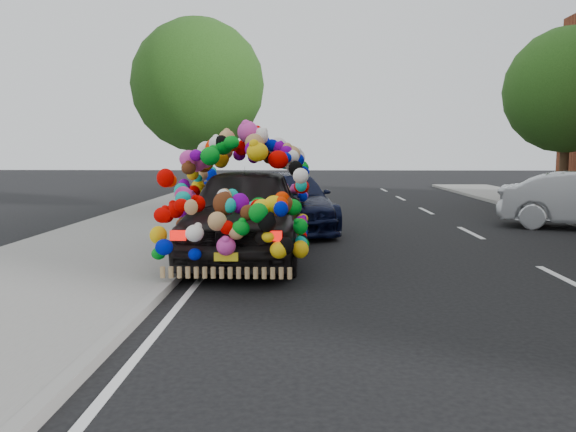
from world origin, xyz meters
The scene contains 8 objects.
ground centered at (0.00, 0.00, 0.00)m, with size 100.00×100.00×0.00m, color black.
sidewalk centered at (-4.30, 0.00, 0.06)m, with size 4.00×60.00×0.12m, color gray.
kerb centered at (-2.35, 0.00, 0.07)m, with size 0.15×60.00×0.13m, color gray.
lane_markings centered at (3.60, 0.00, 0.01)m, with size 6.00×50.00×0.01m, color silver, non-canonical shape.
tree_near_sidewalk centered at (-3.80, 9.50, 4.02)m, with size 4.20×4.20×6.13m.
tree_far_b centered at (8.00, 10.00, 3.89)m, with size 4.00×4.00×5.90m.
plush_art_car centered at (-1.49, 1.74, 1.21)m, with size 2.39×5.19×2.34m.
navy_sedan centered at (-0.82, 5.56, 0.70)m, with size 1.97×4.85×1.41m, color black.
Camera 1 is at (-0.40, -8.52, 1.96)m, focal length 35.00 mm.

